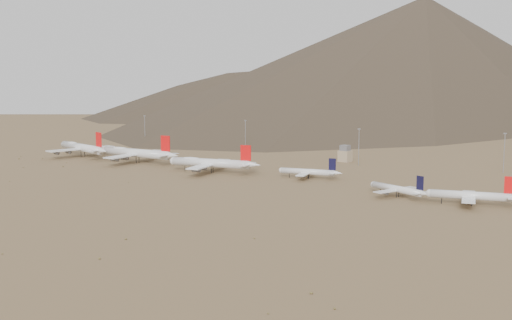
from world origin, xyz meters
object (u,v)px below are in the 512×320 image
Objects in this scene: widebody_centre at (136,153)px; widebody_east at (211,163)px; widebody_west at (82,148)px; narrowbody_b at (398,189)px; narrowbody_a at (309,172)px; control_tower at (345,154)px.

widebody_centre reaches higher than widebody_east.
widebody_west is 261.10m from narrowbody_b.
widebody_centre reaches higher than narrowbody_a.
narrowbody_b is (67.92, -20.79, -0.06)m from narrowbody_a.
narrowbody_a is at bearing 15.71° from widebody_west.
widebody_west is 1.11× the size of widebody_east.
widebody_east is (72.63, -2.11, -0.68)m from widebody_centre.
widebody_centre reaches higher than narrowbody_b.
widebody_east is at bearing -7.92° from widebody_centre.
narrowbody_a reaches higher than narrowbody_b.
narrowbody_b is at bearing -33.68° from narrowbody_a.
narrowbody_a is 82.64m from control_tower.
widebody_west is 194.17m from narrowbody_a.
widebody_west reaches higher than control_tower.
widebody_centre is 72.66m from widebody_east.
widebody_centre is 5.83× the size of control_tower.
widebody_west is 0.98× the size of widebody_centre.
widebody_west is 58.29m from widebody_centre.
widebody_west is 198.58m from control_tower.
control_tower is at bearing 39.97° from widebody_west.
widebody_east is 65.16m from narrowbody_a.
widebody_east is 106.99m from control_tower.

